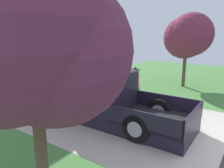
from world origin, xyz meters
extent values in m
cube|color=#BAAEA2|center=(0.00, 4.50, -0.03)|extent=(5.20, 9.00, 0.06)
cube|color=#49813D|center=(8.60, 4.50, -0.03)|extent=(12.00, 9.00, 0.06)
cube|color=black|center=(-0.36, 3.37, 0.21)|extent=(1.76, 5.16, 0.42)
cube|color=black|center=(-0.37, 3.92, 1.03)|extent=(1.89, 1.88, 1.22)
cube|color=#1E2833|center=(-0.37, 3.92, 1.39)|extent=(1.66, 1.73, 0.51)
cube|color=black|center=(-0.38, 5.40, 0.73)|extent=(1.88, 1.11, 0.61)
cube|color=black|center=(-0.35, 1.89, 0.45)|extent=(1.89, 2.20, 0.06)
cube|color=black|center=(-1.26, 1.88, 0.68)|extent=(0.08, 2.19, 0.52)
cube|color=black|center=(0.55, 1.90, 0.68)|extent=(0.08, 2.19, 0.52)
cube|color=black|center=(-0.35, 0.83, 0.68)|extent=(1.87, 0.07, 0.52)
cube|color=black|center=(-1.41, 4.56, 1.29)|extent=(0.10, 0.18, 0.20)
cylinder|color=black|center=(-1.19, 5.23, 0.40)|extent=(0.27, 0.80, 0.80)
cylinder|color=#9E9EA3|center=(-1.19, 5.23, 0.40)|extent=(0.28, 0.44, 0.44)
cylinder|color=black|center=(0.43, 5.24, 0.40)|extent=(0.27, 0.80, 0.80)
cylinder|color=#9E9EA3|center=(0.43, 5.24, 0.40)|extent=(0.28, 0.44, 0.44)
cylinder|color=black|center=(-1.16, 2.10, 0.40)|extent=(0.27, 0.80, 0.80)
cylinder|color=#9E9EA3|center=(-1.16, 2.10, 0.40)|extent=(0.28, 0.44, 0.44)
cylinder|color=black|center=(0.45, 2.12, 0.40)|extent=(0.27, 0.80, 0.80)
cylinder|color=#9E9EA3|center=(0.45, 2.12, 0.40)|extent=(0.28, 0.44, 0.44)
cylinder|color=brown|center=(1.24, 3.35, 0.44)|extent=(0.14, 0.14, 0.88)
cylinder|color=brown|center=(0.92, 3.46, 0.44)|extent=(0.14, 0.14, 0.88)
cylinder|color=#E55959|center=(1.08, 3.40, 1.12)|extent=(0.29, 0.29, 0.55)
cylinder|color=tan|center=(1.25, 3.35, 1.07)|extent=(0.09, 0.09, 0.59)
cylinder|color=tan|center=(0.91, 3.46, 1.07)|extent=(0.09, 0.09, 0.59)
sphere|color=tan|center=(1.08, 3.40, 1.52)|extent=(0.20, 0.20, 0.20)
cylinder|color=#232328|center=(1.08, 3.40, 1.56)|extent=(0.43, 0.43, 0.01)
cone|color=#232328|center=(1.08, 3.40, 1.62)|extent=(0.21, 0.21, 0.11)
cube|color=tan|center=(1.11, 3.19, 0.11)|extent=(0.31, 0.14, 0.23)
torus|color=tan|center=(1.11, 3.19, 0.28)|extent=(0.28, 0.02, 0.28)
cube|color=white|center=(0.95, 9.25, 1.14)|extent=(3.16, 0.06, 2.27)
cylinder|color=brown|center=(5.76, 2.94, 0.92)|extent=(0.18, 0.18, 1.84)
sphere|color=brown|center=(6.05, 3.12, 2.62)|extent=(2.26, 2.26, 2.26)
sphere|color=brown|center=(6.09, 2.91, 2.78)|extent=(2.21, 2.21, 2.21)
sphere|color=brown|center=(5.94, 2.76, 2.79)|extent=(2.26, 2.26, 2.26)
cylinder|color=brown|center=(-4.20, 2.17, 0.96)|extent=(0.19, 0.19, 1.93)
sphere|color=#6D2E4A|center=(-3.91, 2.00, 2.70)|extent=(2.23, 2.23, 2.23)
sphere|color=#6D2E4A|center=(-4.54, 2.21, 2.80)|extent=(2.10, 2.10, 2.10)
sphere|color=#6D2E4A|center=(-4.39, 2.35, 3.12)|extent=(2.73, 2.73, 2.73)
cube|color=#424247|center=(3.72, 7.67, 0.56)|extent=(0.58, 0.68, 0.94)
cube|color=#2E2E31|center=(3.72, 7.67, 1.08)|extent=(0.60, 0.71, 0.10)
cylinder|color=black|center=(3.50, 7.40, 0.09)|extent=(0.05, 0.18, 0.18)
cylinder|color=black|center=(3.94, 7.40, 0.09)|extent=(0.05, 0.18, 0.18)
camera|label=1|loc=(-6.10, -0.47, 2.98)|focal=35.19mm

